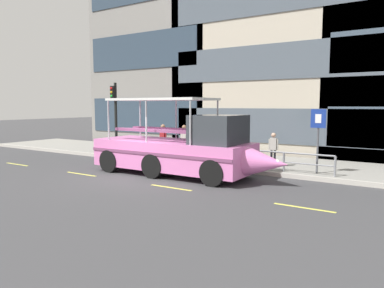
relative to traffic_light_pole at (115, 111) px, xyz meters
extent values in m
plane|color=#3D3D3F|center=(5.13, -3.91, -2.65)|extent=(120.00, 120.00, 0.00)
cube|color=gray|center=(5.13, 1.69, -2.56)|extent=(32.00, 4.80, 0.18)
cube|color=#B2ADA3|center=(5.13, -0.80, -2.56)|extent=(32.00, 0.18, 0.18)
cube|color=#DBD64C|center=(-2.07, -4.87, -2.65)|extent=(1.80, 0.12, 0.01)
cube|color=#DBD64C|center=(2.73, -4.87, -2.65)|extent=(1.80, 0.12, 0.01)
cube|color=#DBD64C|center=(7.53, -4.87, -2.65)|extent=(1.80, 0.12, 0.01)
cube|color=#DBD64C|center=(12.33, -4.87, -2.65)|extent=(1.80, 0.12, 0.01)
cube|color=gray|center=(-1.88, 9.51, 8.57)|extent=(10.17, 10.03, 22.45)
cube|color=#2D3D4C|center=(-1.88, 4.46, -0.41)|extent=(9.36, 0.06, 2.47)
cube|color=#2D3D4C|center=(-1.88, 4.46, 4.08)|extent=(9.36, 0.06, 2.47)
cube|color=#4C5660|center=(7.97, 4.46, -0.85)|extent=(13.17, 0.06, 1.98)
cube|color=#4C5660|center=(7.97, 4.46, 2.75)|extent=(13.17, 0.06, 1.98)
cylinder|color=gray|center=(6.10, -0.46, -1.66)|extent=(12.37, 0.07, 0.07)
cylinder|color=gray|center=(6.10, -0.46, -2.07)|extent=(12.37, 0.06, 0.06)
cylinder|color=gray|center=(-0.09, -0.46, -2.07)|extent=(0.09, 0.09, 0.81)
cylinder|color=gray|center=(1.97, -0.46, -2.07)|extent=(0.09, 0.09, 0.81)
cylinder|color=gray|center=(4.03, -0.46, -2.07)|extent=(0.09, 0.09, 0.81)
cylinder|color=gray|center=(6.10, -0.46, -2.07)|extent=(0.09, 0.09, 0.81)
cylinder|color=gray|center=(8.16, -0.46, -2.07)|extent=(0.09, 0.09, 0.81)
cylinder|color=gray|center=(10.22, -0.46, -2.07)|extent=(0.09, 0.09, 0.81)
cylinder|color=gray|center=(12.28, -0.46, -2.07)|extent=(0.09, 0.09, 0.81)
cylinder|color=black|center=(0.00, 0.06, -0.43)|extent=(0.16, 0.16, 4.08)
cube|color=black|center=(0.00, -0.14, 1.06)|extent=(0.24, 0.20, 0.72)
sphere|color=red|center=(0.00, -0.25, 1.28)|extent=(0.14, 0.14, 0.14)
sphere|color=gold|center=(0.00, -0.25, 1.06)|extent=(0.14, 0.14, 0.14)
sphere|color=green|center=(0.00, -0.25, 0.84)|extent=(0.14, 0.14, 0.14)
cylinder|color=#4C4F54|center=(11.51, -0.13, -1.17)|extent=(0.08, 0.08, 2.61)
cube|color=navy|center=(11.51, -0.18, -0.21)|extent=(0.60, 0.04, 0.76)
cube|color=white|center=(11.51, -0.20, -0.21)|extent=(0.24, 0.01, 0.36)
torus|color=black|center=(0.73, 0.07, -2.12)|extent=(0.70, 0.04, 0.70)
torus|color=black|center=(-0.31, 0.07, -2.12)|extent=(0.70, 0.04, 0.70)
cylinder|color=black|center=(0.21, 0.07, -1.96)|extent=(0.95, 0.04, 0.04)
cylinder|color=black|center=(0.03, 0.07, -1.82)|extent=(0.19, 0.04, 0.51)
cube|color=black|center=(-0.01, 0.07, -1.54)|extent=(0.20, 0.08, 0.06)
cylinder|color=#A5A5AA|center=(0.69, 0.07, -1.62)|extent=(0.03, 0.46, 0.03)
cube|color=pink|center=(6.06, -2.75, -1.78)|extent=(7.02, 2.42, 1.18)
cone|color=pink|center=(10.35, -2.75, -1.78)|extent=(1.58, 1.13, 1.13)
cylinder|color=pink|center=(2.55, -2.75, -1.78)|extent=(0.35, 1.13, 1.13)
cube|color=#783F64|center=(6.06, -3.98, -1.64)|extent=(7.02, 0.04, 0.12)
sphere|color=white|center=(10.75, -2.75, -1.73)|extent=(0.22, 0.22, 0.22)
cube|color=#33383D|center=(8.34, -2.75, -0.63)|extent=(1.75, 2.03, 1.13)
cube|color=silver|center=(5.53, -2.75, 0.57)|extent=(4.56, 2.23, 0.10)
cylinder|color=#B2B2B7|center=(7.69, -1.69, -0.33)|extent=(0.07, 0.07, 1.72)
cylinder|color=#B2B2B7|center=(7.69, -3.82, -0.33)|extent=(0.07, 0.07, 1.72)
cylinder|color=#B2B2B7|center=(5.53, -1.69, -0.33)|extent=(0.07, 0.07, 1.72)
cylinder|color=#B2B2B7|center=(5.53, -3.82, -0.33)|extent=(0.07, 0.07, 1.72)
cylinder|color=#B2B2B7|center=(3.37, -1.69, -0.33)|extent=(0.07, 0.07, 1.72)
cylinder|color=#B2B2B7|center=(3.37, -3.82, -0.33)|extent=(0.07, 0.07, 1.72)
cube|color=#783F64|center=(5.53, -2.17, -0.74)|extent=(4.20, 0.28, 0.12)
cube|color=#783F64|center=(5.53, -3.33, -0.74)|extent=(4.20, 0.28, 0.12)
cylinder|color=black|center=(8.69, -1.64, -2.15)|extent=(1.00, 0.28, 1.00)
cylinder|color=black|center=(8.69, -3.86, -2.15)|extent=(1.00, 0.28, 1.00)
cylinder|color=black|center=(5.88, -1.64, -2.15)|extent=(1.00, 0.28, 1.00)
cylinder|color=black|center=(5.88, -3.86, -2.15)|extent=(1.00, 0.28, 1.00)
cylinder|color=black|center=(3.42, -1.64, -2.15)|extent=(1.00, 0.28, 1.00)
cylinder|color=black|center=(3.42, -3.86, -2.15)|extent=(1.00, 0.28, 1.00)
cylinder|color=black|center=(9.33, 0.45, -2.09)|extent=(0.10, 0.10, 0.77)
cylinder|color=black|center=(9.49, 0.45, -2.09)|extent=(0.10, 0.10, 0.77)
cube|color=#B7B2A8|center=(9.41, 0.45, -1.43)|extent=(0.30, 0.18, 0.55)
cylinder|color=#B7B2A8|center=(9.22, 0.44, -1.45)|extent=(0.07, 0.07, 0.49)
cylinder|color=#B7B2A8|center=(9.60, 0.46, -1.45)|extent=(0.07, 0.07, 0.49)
sphere|color=tan|center=(9.41, 0.45, -1.03)|extent=(0.21, 0.21, 0.21)
cylinder|color=#1E2338|center=(6.90, 0.35, -2.04)|extent=(0.11, 0.11, 0.87)
cylinder|color=#1E2338|center=(6.97, 0.50, -2.04)|extent=(0.11, 0.11, 0.87)
cube|color=#B7B2A8|center=(6.93, 0.43, -1.29)|extent=(0.32, 0.38, 0.62)
cylinder|color=#B7B2A8|center=(6.84, 0.23, -1.32)|extent=(0.08, 0.08, 0.56)
cylinder|color=#B7B2A8|center=(7.03, 0.62, -1.32)|extent=(0.08, 0.08, 0.56)
sphere|color=beige|center=(6.93, 0.43, -0.84)|extent=(0.24, 0.24, 0.24)
cylinder|color=#47423D|center=(4.02, 1.08, -2.05)|extent=(0.11, 0.11, 0.85)
cylinder|color=#47423D|center=(4.19, 1.08, -2.05)|extent=(0.11, 0.11, 0.85)
cube|color=#B7B2A8|center=(4.10, 1.08, -1.32)|extent=(0.32, 0.19, 0.60)
cylinder|color=#B7B2A8|center=(3.89, 1.08, -1.35)|extent=(0.07, 0.07, 0.54)
cylinder|color=#B7B2A8|center=(4.32, 1.08, -1.35)|extent=(0.07, 0.07, 0.54)
sphere|color=#936B4C|center=(4.10, 1.08, -0.87)|extent=(0.23, 0.23, 0.23)
cylinder|color=black|center=(3.33, 0.29, -2.03)|extent=(0.11, 0.11, 0.88)
cylinder|color=black|center=(3.16, 0.32, -2.03)|extent=(0.11, 0.11, 0.88)
cube|color=maroon|center=(3.24, 0.30, -1.28)|extent=(0.36, 0.25, 0.62)
cylinder|color=maroon|center=(3.46, 0.27, -1.31)|extent=(0.08, 0.08, 0.56)
cylinder|color=maroon|center=(3.03, 0.34, -1.31)|extent=(0.08, 0.08, 0.56)
sphere|color=#936B4C|center=(3.24, 0.30, -0.83)|extent=(0.24, 0.24, 0.24)
camera|label=1|loc=(15.19, -15.34, 0.34)|focal=34.07mm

